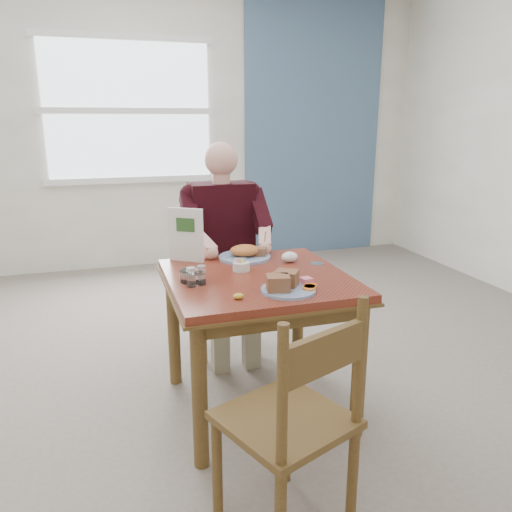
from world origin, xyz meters
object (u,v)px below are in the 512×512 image
object	(u,v)px
table	(258,296)
diner	(224,234)
chair_near	(294,422)
far_plate	(246,253)
chair_far	(222,280)
near_plate	(286,284)

from	to	relation	value
table	diner	size ratio (longest dim) A/B	0.66
chair_near	diner	distance (m)	1.62
table	chair_near	xyz separation A→B (m)	(-0.14, -0.87, -0.16)
table	far_plate	distance (m)	0.36
chair_far	chair_near	distance (m)	1.67
diner	near_plate	bearing A→B (deg)	-86.79
diner	far_plate	world-z (taller)	diner
table	far_plate	bearing A→B (deg)	84.31
diner	near_plate	world-z (taller)	diner
table	chair_near	world-z (taller)	chair_near
diner	far_plate	xyz separation A→B (m)	(0.03, -0.38, -0.03)
chair_far	chair_near	size ratio (longest dim) A/B	1.00
table	far_plate	xyz separation A→B (m)	(0.03, 0.33, 0.14)
table	near_plate	bearing A→B (deg)	-78.39
chair_far	near_plate	distance (m)	1.11
chair_far	diner	distance (m)	0.34
near_plate	far_plate	xyz separation A→B (m)	(-0.02, 0.59, -0.00)
chair_near	far_plate	distance (m)	1.25
diner	far_plate	bearing A→B (deg)	-85.08
near_plate	far_plate	bearing A→B (deg)	92.11
near_plate	far_plate	distance (m)	0.59
far_plate	diner	bearing A→B (deg)	94.92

